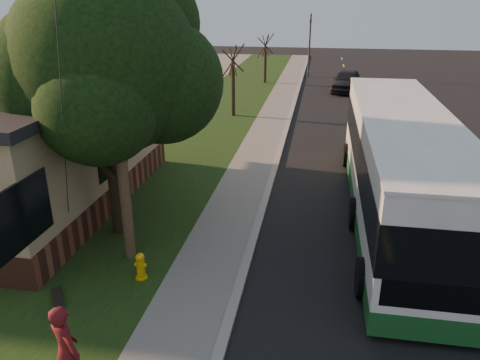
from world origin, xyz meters
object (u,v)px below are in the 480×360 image
object	(u,v)px
fire_hydrant	(141,266)
skateboarder	(66,351)
bare_tree_far	(265,59)
leafy_tree	(109,66)
transit_bus	(400,163)
dumpster	(45,190)
utility_pole	(115,97)
traffic_signal	(310,41)
bare_tree_near	(233,82)
distant_car	(346,80)
skateboard_main	(58,298)

from	to	relation	value
fire_hydrant	skateboarder	distance (m)	3.88
bare_tree_far	skateboarder	bearing A→B (deg)	-89.15
leafy_tree	transit_bus	distance (m)	9.53
transit_bus	dumpster	xyz separation A→B (m)	(-11.98, -1.38, -1.22)
utility_pole	dumpster	distance (m)	6.41
leafy_tree	skateboarder	xyz separation A→B (m)	(1.67, -6.48, -4.14)
traffic_signal	dumpster	xyz separation A→B (m)	(-8.04, -30.26, -2.47)
bare_tree_near	distant_car	xyz separation A→B (m)	(7.18, 9.53, -1.31)
traffic_signal	distant_car	distance (m)	7.57
traffic_signal	transit_bus	bearing A→B (deg)	-82.24
utility_pole	bare_tree_far	bearing A→B (deg)	89.40
leafy_tree	transit_bus	xyz separation A→B (m)	(8.61, 2.48, -3.26)
dumpster	distant_car	size ratio (longest dim) A/B	0.33
fire_hydrant	bare_tree_far	bearing A→B (deg)	90.76
leafy_tree	bare_tree_near	xyz separation A→B (m)	(0.67, 15.35, -3.02)
bare_tree_far	utility_pole	bearing A→B (deg)	-90.60
transit_bus	skateboard_main	size ratio (longest dim) A/B	14.90
leafy_tree	bare_tree_far	xyz separation A→B (m)	(1.17, 27.35, -3.16)
bare_tree_far	traffic_signal	bearing A→B (deg)	48.81
bare_tree_far	traffic_signal	world-z (taller)	traffic_signal
bare_tree_near	distant_car	size ratio (longest dim) A/B	0.87
leafy_tree	transit_bus	bearing A→B (deg)	16.07
transit_bus	skateboard_main	bearing A→B (deg)	-143.67
transit_bus	leafy_tree	bearing A→B (deg)	-163.93
fire_hydrant	bare_tree_near	distance (m)	18.10
bare_tree_near	traffic_signal	xyz separation A→B (m)	(4.00, 16.00, 1.01)
leafy_tree	skateboarder	bearing A→B (deg)	-75.54
utility_pole	leafy_tree	bearing A→B (deg)	117.60
fire_hydrant	traffic_signal	distance (m)	34.25
traffic_signal	distant_car	world-z (taller)	traffic_signal
fire_hydrant	transit_bus	bearing A→B (deg)	36.08
bare_tree_near	dumpster	distance (m)	14.89
utility_pole	skateboard_main	world-z (taller)	utility_pole
distant_car	bare_tree_near	bearing A→B (deg)	-119.11
utility_pole	transit_bus	world-z (taller)	utility_pole
leafy_tree	bare_tree_far	world-z (taller)	leafy_tree
fire_hydrant	leafy_tree	distance (m)	5.65
fire_hydrant	dumpster	world-z (taller)	dumpster
bare_tree_far	skateboard_main	xyz separation A→B (m)	(-1.26, -31.27, -1.87)
traffic_signal	skateboarder	bearing A→B (deg)	-94.53
transit_bus	skateboarder	world-z (taller)	transit_bus
traffic_signal	bare_tree_near	bearing A→B (deg)	-104.04
bare_tree_near	leafy_tree	bearing A→B (deg)	-92.50
skateboard_main	utility_pole	bearing A→B (deg)	67.09
utility_pole	transit_bus	bearing A→B (deg)	28.10
bare_tree_far	distant_car	bearing A→B (deg)	-20.29
skateboard_main	leafy_tree	bearing A→B (deg)	88.68
skateboarder	skateboard_main	distance (m)	3.23
skateboard_main	transit_bus	bearing A→B (deg)	36.33
skateboarder	skateboard_main	size ratio (longest dim) A/B	2.15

